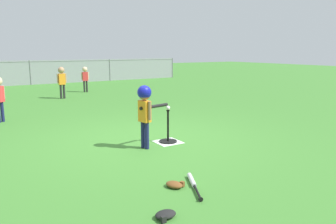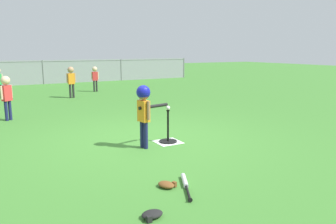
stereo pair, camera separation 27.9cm
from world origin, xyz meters
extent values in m
plane|color=#3D7A2D|center=(0.00, 0.00, 0.00)|extent=(60.00, 60.00, 0.00)
cube|color=white|center=(0.26, -0.33, 0.00)|extent=(0.44, 0.44, 0.01)
cylinder|color=black|center=(0.26, -0.33, 0.01)|extent=(0.32, 0.32, 0.03)
cylinder|color=black|center=(0.26, -0.33, 0.31)|extent=(0.04, 0.04, 0.56)
cylinder|color=black|center=(0.26, -0.33, 0.58)|extent=(0.06, 0.06, 0.02)
sphere|color=white|center=(0.26, -0.33, 0.62)|extent=(0.07, 0.07, 0.07)
cylinder|color=#191E4C|center=(-0.28, -0.40, 0.23)|extent=(0.07, 0.07, 0.46)
cylinder|color=#191E4C|center=(-0.26, -0.49, 0.23)|extent=(0.07, 0.07, 0.46)
cube|color=orange|center=(-0.27, -0.44, 0.63)|extent=(0.16, 0.22, 0.35)
cylinder|color=#8C6647|center=(-0.29, -0.32, 0.66)|extent=(0.05, 0.05, 0.30)
cylinder|color=#8C6647|center=(-0.24, -0.57, 0.66)|extent=(0.05, 0.05, 0.30)
sphere|color=#8C6647|center=(-0.27, -0.44, 0.92)|extent=(0.20, 0.20, 0.20)
sphere|color=#141999|center=(-0.27, -0.44, 0.95)|extent=(0.23, 0.23, 0.23)
cylinder|color=black|center=(-0.06, -0.40, 0.69)|extent=(0.60, 0.18, 0.06)
cylinder|color=#262626|center=(1.35, 7.38, 0.22)|extent=(0.07, 0.07, 0.44)
cylinder|color=#262626|center=(1.26, 7.40, 0.22)|extent=(0.07, 0.07, 0.44)
cube|color=red|center=(1.31, 7.39, 0.61)|extent=(0.21, 0.14, 0.34)
cylinder|color=beige|center=(1.43, 7.37, 0.64)|extent=(0.05, 0.05, 0.29)
cylinder|color=beige|center=(1.18, 7.41, 0.64)|extent=(0.05, 0.05, 0.29)
sphere|color=beige|center=(1.31, 7.39, 0.89)|extent=(0.20, 0.20, 0.20)
cylinder|color=#191E4C|center=(-2.05, 3.14, 0.23)|extent=(0.07, 0.07, 0.46)
cylinder|color=beige|center=(-1.99, 3.18, 0.67)|extent=(0.05, 0.05, 0.31)
cylinder|color=#262626|center=(0.14, 6.11, 0.24)|extent=(0.07, 0.07, 0.48)
cylinder|color=#262626|center=(0.03, 6.11, 0.24)|extent=(0.07, 0.07, 0.48)
cube|color=orange|center=(0.08, 6.11, 0.66)|extent=(0.22, 0.13, 0.37)
cylinder|color=tan|center=(0.21, 6.11, 0.69)|extent=(0.05, 0.05, 0.32)
cylinder|color=tan|center=(-0.05, 6.11, 0.69)|extent=(0.05, 0.05, 0.32)
sphere|color=tan|center=(0.08, 6.11, 0.96)|extent=(0.21, 0.21, 0.21)
cylinder|color=silver|center=(-0.46, -2.04, 0.03)|extent=(0.21, 0.35, 0.06)
cylinder|color=black|center=(-0.62, -2.36, 0.03)|extent=(0.18, 0.33, 0.03)
cylinder|color=black|center=(-0.70, -2.52, 0.03)|extent=(0.05, 0.04, 0.05)
ellipsoid|color=black|center=(-1.20, -2.61, 0.04)|extent=(0.22, 0.16, 0.07)
cube|color=black|center=(-1.27, -2.68, 0.04)|extent=(0.05, 0.04, 0.06)
ellipsoid|color=brown|center=(-0.73, -2.04, 0.04)|extent=(0.23, 0.26, 0.07)
cube|color=brown|center=(-0.64, -2.08, 0.04)|extent=(0.06, 0.06, 0.06)
cylinder|color=slate|center=(0.00, 11.47, 0.57)|extent=(0.06, 0.06, 1.15)
cylinder|color=slate|center=(4.00, 11.47, 0.57)|extent=(0.06, 0.06, 1.15)
cylinder|color=slate|center=(8.00, 11.47, 0.57)|extent=(0.06, 0.06, 1.15)
cube|color=gray|center=(0.00, 11.47, 1.09)|extent=(16.00, 0.03, 0.03)
cube|color=gray|center=(0.00, 11.47, 0.57)|extent=(16.00, 0.01, 1.15)
camera|label=1|loc=(-2.77, -5.14, 1.63)|focal=35.01mm
camera|label=2|loc=(-2.53, -5.28, 1.63)|focal=35.01mm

